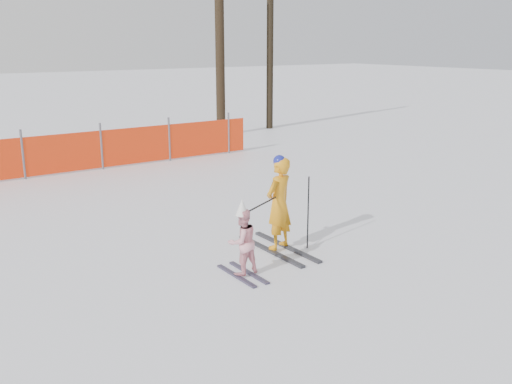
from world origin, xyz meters
The scene contains 5 objects.
ground centered at (0.00, 0.00, 0.00)m, with size 120.00×120.00×0.00m, color white.
adult centered at (0.33, 0.32, 0.79)m, with size 0.64×1.71×1.59m.
child centered at (-0.74, -0.22, 0.53)m, with size 0.49×0.97×1.17m.
ski_poles centered at (0.35, 0.09, 0.75)m, with size 1.42×0.45×1.22m.
tree_trunks centered at (6.74, 11.22, 3.06)m, with size 2.76×0.68×6.27m.
Camera 1 is at (-5.01, -6.74, 3.33)m, focal length 40.00 mm.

